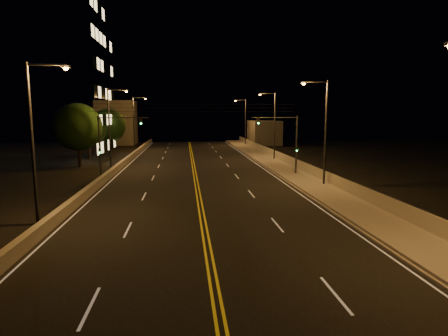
{
  "coord_description": "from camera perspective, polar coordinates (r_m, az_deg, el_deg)",
  "views": [
    {
      "loc": [
        -1.07,
        -11.28,
        6.79
      ],
      "look_at": [
        2.0,
        18.0,
        2.5
      ],
      "focal_mm": 30.0,
      "sensor_mm": 36.0,
      "label": 1
    }
  ],
  "objects": [
    {
      "name": "building_tower",
      "position": [
        63.58,
        -28.96,
        15.22
      ],
      "size": [
        24.0,
        15.0,
        32.27
      ],
      "color": "#6D665B",
      "rests_on": "ground"
    },
    {
      "name": "streetlight_4",
      "position": [
        25.15,
        -26.72,
        4.71
      ],
      "size": [
        2.55,
        0.28,
        9.77
      ],
      "color": "#2D2D33",
      "rests_on": "ground"
    },
    {
      "name": "streetlight_1",
      "position": [
        35.57,
        14.86,
        6.11
      ],
      "size": [
        2.55,
        0.28,
        9.77
      ],
      "color": "#2D2D33",
      "rests_on": "ground"
    },
    {
      "name": "tree_1",
      "position": [
        59.71,
        -19.97,
        5.45
      ],
      "size": [
        5.09,
        5.09,
        6.9
      ],
      "color": "black",
      "rests_on": "ground"
    },
    {
      "name": "tree_0",
      "position": [
        50.94,
        -21.38,
        5.84
      ],
      "size": [
        5.99,
        5.99,
        8.12
      ],
      "color": "black",
      "rests_on": "ground"
    },
    {
      "name": "parapet_rail",
      "position": [
        34.51,
        17.17,
        -1.19
      ],
      "size": [
        0.06,
        120.0,
        0.06
      ],
      "primitive_type": "cylinder",
      "rotation": [
        1.57,
        0.0,
        0.0
      ],
      "color": "black",
      "rests_on": "parapet_wall"
    },
    {
      "name": "tree_2",
      "position": [
        66.09,
        -17.17,
        6.22
      ],
      "size": [
        5.65,
        5.65,
        7.66
      ],
      "color": "black",
      "rests_on": "ground"
    },
    {
      "name": "traffic_signal_left",
      "position": [
        40.34,
        -17.13,
        4.12
      ],
      "size": [
        5.11,
        0.31,
        6.58
      ],
      "color": "#2D2D33",
      "rests_on": "ground"
    },
    {
      "name": "streetlight_3",
      "position": [
        79.91,
        3.11,
        7.43
      ],
      "size": [
        2.55,
        0.28,
        9.77
      ],
      "color": "#2D2D33",
      "rests_on": "ground"
    },
    {
      "name": "overhead_wires",
      "position": [
        40.79,
        -4.54,
        9.12
      ],
      "size": [
        22.0,
        0.03,
        0.83
      ],
      "color": "black"
    },
    {
      "name": "parapet_wall",
      "position": [
        34.6,
        17.13,
        -2.05
      ],
      "size": [
        0.3,
        120.0,
        1.0
      ],
      "primitive_type": "cube",
      "color": "#9C9482",
      "rests_on": "sidewalk"
    },
    {
      "name": "lane_markings",
      "position": [
        31.95,
        -3.94,
        -3.96
      ],
      "size": [
        17.32,
        116.0,
        0.0
      ],
      "color": "silver",
      "rests_on": "road"
    },
    {
      "name": "road",
      "position": [
        32.02,
        -3.95,
        -3.95
      ],
      "size": [
        18.0,
        120.0,
        0.02
      ],
      "primitive_type": "cube",
      "color": "black",
      "rests_on": "ground"
    },
    {
      "name": "curb",
      "position": [
        33.52,
        11.52,
        -3.44
      ],
      "size": [
        0.14,
        120.0,
        0.15
      ],
      "primitive_type": "cube",
      "color": "gray",
      "rests_on": "ground"
    },
    {
      "name": "streetlight_6",
      "position": [
        69.81,
        -13.39,
        7.09
      ],
      "size": [
        2.55,
        0.28,
        9.77
      ],
      "color": "#2D2D33",
      "rests_on": "ground"
    },
    {
      "name": "jersey_barrier",
      "position": [
        32.92,
        -20.04,
        -3.43
      ],
      "size": [
        0.45,
        120.0,
        0.78
      ],
      "primitive_type": "cube",
      "color": "#9C9482",
      "rests_on": "ground"
    },
    {
      "name": "streetlight_2",
      "position": [
        54.4,
        7.47,
        6.97
      ],
      "size": [
        2.55,
        0.28,
        9.77
      ],
      "color": "#2D2D33",
      "rests_on": "ground"
    },
    {
      "name": "ground",
      "position": [
        13.2,
        -0.52,
        -22.65
      ],
      "size": [
        160.0,
        160.0,
        0.0
      ],
      "primitive_type": "plane",
      "color": "black",
      "rests_on": "ground"
    },
    {
      "name": "streetlight_5",
      "position": [
        47.76,
        -16.8,
        6.52
      ],
      "size": [
        2.55,
        0.28,
        9.77
      ],
      "color": "#2D2D33",
      "rests_on": "ground"
    },
    {
      "name": "sidewalk",
      "position": [
        34.11,
        14.53,
        -3.2
      ],
      "size": [
        3.6,
        120.0,
        0.3
      ],
      "primitive_type": "cube",
      "color": "gray",
      "rests_on": "ground"
    },
    {
      "name": "distant_building_right",
      "position": [
        84.08,
        6.11,
        5.39
      ],
      "size": [
        6.0,
        10.0,
        5.22
      ],
      "primitive_type": "cube",
      "color": "#6D665B",
      "rests_on": "ground"
    },
    {
      "name": "distant_building_left",
      "position": [
        86.78,
        -16.01,
        6.65
      ],
      "size": [
        8.0,
        8.0,
        9.59
      ],
      "primitive_type": "cube",
      "color": "#6D665B",
      "rests_on": "ground"
    },
    {
      "name": "traffic_signal_right",
      "position": [
        41.12,
        9.74,
        4.44
      ],
      "size": [
        5.11,
        0.31,
        6.58
      ],
      "color": "#2D2D33",
      "rests_on": "ground"
    }
  ]
}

